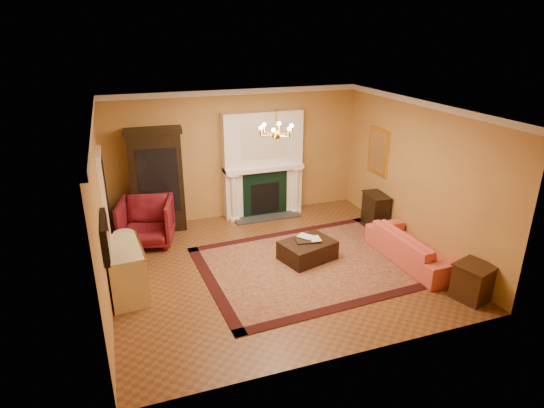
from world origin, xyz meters
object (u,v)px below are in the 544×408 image
china_cabinet (158,183)px  wingback_armchair (146,220)px  commode (126,270)px  coral_sofa (414,242)px  end_table (473,283)px  leather_ottoman (307,250)px  console_table (375,211)px  pedestal_table (125,246)px

china_cabinet → wingback_armchair: size_ratio=2.04×
commode → coral_sofa: (5.30, -0.65, -0.03)m
commode → coral_sofa: size_ratio=0.56×
china_cabinet → wingback_armchair: (-0.36, -0.67, -0.56)m
commode → coral_sofa: 5.34m
china_cabinet → commode: 2.78m
coral_sofa → china_cabinet: bearing=52.0°
end_table → leather_ottoman: end_table is taller
wingback_armchair → china_cabinet: bearing=76.0°
china_cabinet → leather_ottoman: china_cabinet is taller
console_table → china_cabinet: bearing=167.6°
pedestal_table → commode: bearing=-91.6°
console_table → wingback_armchair: bearing=176.2°
china_cabinet → leather_ottoman: (2.53, -2.46, -0.90)m
leather_ottoman → wingback_armchair: bearing=132.3°
coral_sofa → console_table: bearing=-9.1°
coral_sofa → end_table: bearing=-176.1°
pedestal_table → console_table: bearing=-0.0°
wingback_armchair → leather_ottoman: wingback_armchair is taller
pedestal_table → end_table: pedestal_table is taller
pedestal_table → commode: 1.09m
wingback_armchair → console_table: wingback_armchair is taller
commode → console_table: (5.51, 1.09, -0.07)m
console_table → leather_ottoman: console_table is taller
console_table → leather_ottoman: bearing=-149.7°
commode → end_table: size_ratio=2.00×
pedestal_table → console_table: (5.48, -0.00, -0.02)m
commode → coral_sofa: commode is taller
console_table → leather_ottoman: size_ratio=0.74×
coral_sofa → pedestal_table: bearing=69.6°
china_cabinet → leather_ottoman: size_ratio=2.21×
end_table → leather_ottoman: bearing=133.3°
pedestal_table → commode: size_ratio=0.56×
coral_sofa → leather_ottoman: coral_sofa is taller
pedestal_table → coral_sofa: (5.27, -1.74, 0.03)m
pedestal_table → end_table: 6.28m
china_cabinet → coral_sofa: china_cabinet is taller
end_table → commode: bearing=159.1°
china_cabinet → leather_ottoman: bearing=-39.4°
commode → coral_sofa: bearing=-11.3°
console_table → commode: bearing=-163.6°
leather_ottoman → end_table: bearing=-62.6°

